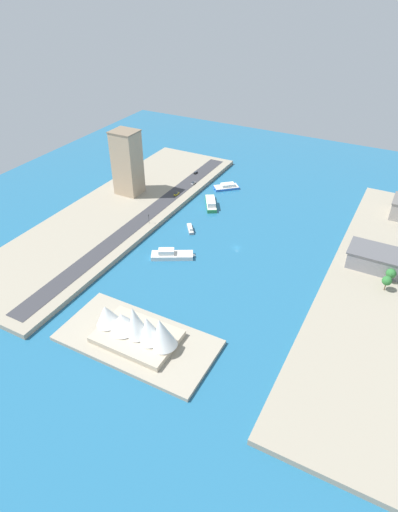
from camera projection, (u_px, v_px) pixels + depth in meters
ground_plane at (237, 248)px, 269.37m from camera, size 440.00×440.00×0.00m
quay_west at (393, 289)px, 233.11m from camera, size 70.00×240.00×3.10m
quay_east at (118, 212)px, 303.86m from camera, size 70.00×240.00×3.10m
peninsula_point at (138, 340)px, 202.75m from camera, size 74.76×37.04×2.00m
road_strip at (144, 217)px, 294.38m from camera, size 11.84×228.00×0.15m
yacht_sleek_gray at (190, 228)px, 286.08m from camera, size 10.22×12.58×3.42m
ferry_white_commuter at (171, 255)px, 259.54m from camera, size 26.12×19.04×5.71m
catamaran_blue at (227, 187)px, 337.88m from camera, size 20.34×19.61×3.99m
ferry_green_doubledeck at (211, 203)px, 313.62m from camera, size 18.62×25.27×5.98m
warehouse_low_gray at (390, 262)px, 242.16m from camera, size 46.39×19.82×10.43m
apartment_midrise_tan at (127, 163)px, 312.70m from camera, size 18.49×16.35×47.15m
sedan_silver at (193, 183)px, 337.24m from camera, size 1.98×4.56×1.63m
suv_black at (196, 173)px, 353.90m from camera, size 1.86×4.32×1.43m
taxi_yellow_cab at (177, 194)px, 321.93m from camera, size 1.98×5.22×1.54m
traffic_light_waterfront at (149, 218)px, 285.49m from camera, size 0.36×0.36×6.50m
opera_landmark at (137, 328)px, 197.87m from camera, size 44.51×25.39×19.41m
park_tree_cluster at (389, 277)px, 229.96m from camera, size 6.30×14.05×8.89m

